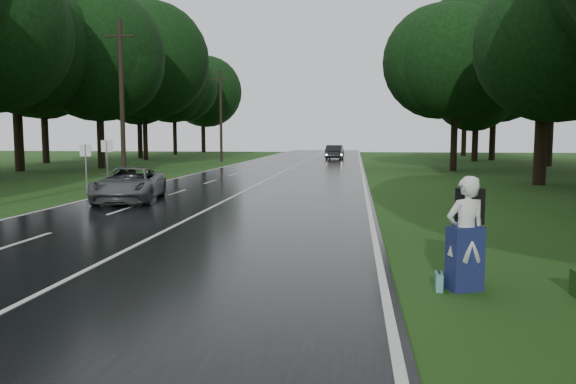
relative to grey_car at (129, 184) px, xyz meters
name	(u,v)px	position (x,y,z in m)	size (l,w,h in m)	color
ground	(100,265)	(3.82, -10.54, -0.73)	(160.00, 160.00, 0.00)	#1E4314
road	(262,183)	(3.82, 9.46, -0.71)	(12.00, 140.00, 0.04)	black
lane_center	(262,182)	(3.82, 9.46, -0.69)	(0.12, 140.00, 0.01)	silver
grey_car	(129,184)	(0.00, 0.00, 0.00)	(2.30, 4.98, 1.38)	#4F5254
far_car	(335,152)	(6.85, 39.91, 0.11)	(1.69, 4.85, 1.60)	black
hitchhiker	(466,237)	(11.02, -11.48, 0.20)	(0.86, 0.83, 2.01)	silver
suitcase	(439,281)	(10.58, -11.54, -0.58)	(0.12, 0.42, 0.30)	teal
utility_pole_mid	(124,181)	(-4.68, 10.19, -0.73)	(1.80, 0.28, 9.46)	black
utility_pole_far	(222,162)	(-4.68, 34.40, -0.73)	(1.80, 0.28, 9.36)	black
road_sign_a	(87,193)	(-3.38, 3.01, -0.73)	(0.55, 0.10, 2.28)	white
road_sign_b	(108,189)	(-3.38, 5.24, -0.73)	(0.59, 0.10, 2.46)	white
tree_left_e	(102,168)	(-11.64, 21.70, -0.73)	(9.93, 9.93, 15.51)	black
tree_left_f	(146,160)	(-13.65, 36.45, -0.73)	(11.58, 11.58, 18.09)	black
tree_right_d	(539,185)	(19.13, 10.21, -0.73)	(8.40, 8.40, 13.13)	black
tree_right_e	(453,171)	(16.57, 22.03, -0.73)	(9.57, 9.57, 14.95)	black
tree_right_f	(474,161)	(21.58, 38.53, -0.73)	(8.17, 8.17, 12.76)	black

